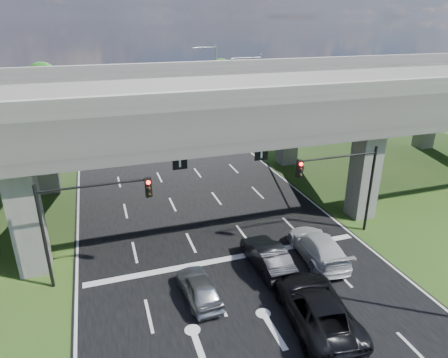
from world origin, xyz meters
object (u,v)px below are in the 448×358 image
signal_left (85,212)px  streetlight_beyond (213,75)px  signal_right (344,177)px  car_trailing (317,308)px  streetlight_far (257,95)px  car_silver (199,287)px  car_white (318,246)px  car_dark (267,256)px

signal_left → streetlight_beyond: streetlight_beyond is taller
signal_right → car_trailing: size_ratio=0.99×
streetlight_far → car_silver: bearing=-118.6°
signal_right → signal_left: (-15.65, 0.00, 0.00)m
car_white → streetlight_far: bearing=-98.1°
car_trailing → signal_left: bearing=-27.3°
streetlight_far → car_white: streetlight_far is taller
streetlight_beyond → car_silver: size_ratio=2.49×
streetlight_far → car_trailing: (-7.95, -26.93, -4.98)m
car_dark → car_trailing: size_ratio=0.76×
car_silver → car_dark: car_dark is taller
signal_left → car_trailing: (9.97, -6.88, -3.32)m
streetlight_far → car_dark: 24.11m
car_dark → signal_left: bearing=-12.4°
signal_left → signal_right: bearing=0.0°
signal_right → streetlight_far: size_ratio=0.60×
streetlight_far → car_silver: 27.24m
car_trailing → streetlight_far: bearing=-99.1°
streetlight_far → car_dark: streetlight_far is taller
signal_right → car_silver: (-10.52, -3.43, -3.47)m
car_dark → signal_right: bearing=-162.6°
signal_left → car_trailing: size_ratio=0.99×
signal_left → car_white: bearing=-8.9°
streetlight_beyond → car_white: bearing=-97.5°
signal_right → car_trailing: bearing=-129.5°
signal_left → car_silver: size_ratio=1.50×
streetlight_beyond → signal_left: bearing=-116.4°
signal_right → car_dark: 7.23m
signal_right → car_silver: signal_right is taller
signal_right → streetlight_beyond: 36.17m
signal_right → car_silver: bearing=-161.9°
car_silver → car_white: car_white is taller
streetlight_beyond → car_dark: size_ratio=2.16×
signal_left → car_white: (12.90, -2.02, -3.38)m
signal_left → streetlight_beyond: bearing=63.6°
car_silver → car_trailing: 5.95m
car_dark → streetlight_beyond: bearing=-103.1°
signal_left → streetlight_far: bearing=48.2°
signal_left → car_silver: (5.13, -3.43, -3.47)m
streetlight_beyond → car_dark: (-8.34, -38.04, -5.06)m
signal_right → signal_left: 15.65m
signal_left → streetlight_beyond: (17.92, 36.06, 1.66)m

